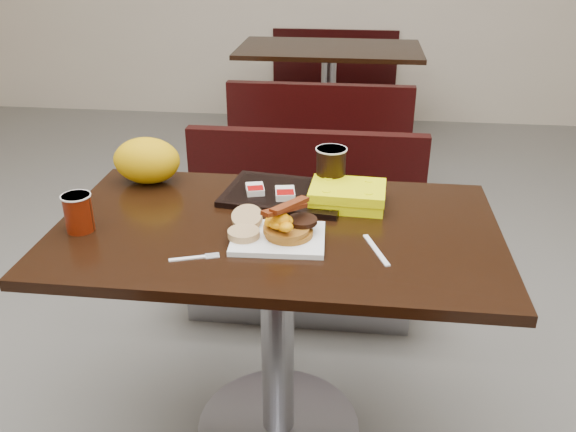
# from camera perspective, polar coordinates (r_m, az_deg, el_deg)

# --- Properties ---
(floor) EXTENTS (6.00, 7.00, 0.01)m
(floor) POSITION_cam_1_polar(r_m,az_deg,el_deg) (2.08, -0.91, -19.64)
(floor) COLOR slate
(floor) RESTS_ON ground
(table_near) EXTENTS (1.20, 0.70, 0.75)m
(table_near) POSITION_cam_1_polar(r_m,az_deg,el_deg) (1.83, -0.99, -11.43)
(table_near) COLOR black
(table_near) RESTS_ON floor
(bench_near_n) EXTENTS (1.00, 0.46, 0.72)m
(bench_near_n) POSITION_cam_1_polar(r_m,az_deg,el_deg) (2.43, 1.21, -1.65)
(bench_near_n) COLOR black
(bench_near_n) RESTS_ON floor
(table_far) EXTENTS (1.20, 0.70, 0.75)m
(table_far) POSITION_cam_1_polar(r_m,az_deg,el_deg) (4.19, 3.81, 10.67)
(table_far) COLOR black
(table_far) RESTS_ON floor
(bench_far_s) EXTENTS (1.00, 0.46, 0.72)m
(bench_far_s) POSITION_cam_1_polar(r_m,az_deg,el_deg) (3.53, 3.14, 7.42)
(bench_far_s) COLOR black
(bench_far_s) RESTS_ON floor
(bench_far_n) EXTENTS (1.00, 0.46, 0.72)m
(bench_far_n) POSITION_cam_1_polar(r_m,az_deg,el_deg) (4.87, 4.30, 12.67)
(bench_far_n) COLOR black
(bench_far_n) RESTS_ON floor
(platter) EXTENTS (0.25, 0.20, 0.01)m
(platter) POSITION_cam_1_polar(r_m,az_deg,el_deg) (1.55, -0.93, -2.13)
(platter) COLOR white
(platter) RESTS_ON table_near
(pancake_stack) EXTENTS (0.14, 0.14, 0.03)m
(pancake_stack) POSITION_cam_1_polar(r_m,az_deg,el_deg) (1.55, 0.08, -1.38)
(pancake_stack) COLOR #A9701C
(pancake_stack) RESTS_ON platter
(sausage_patty) EXTENTS (0.09, 0.09, 0.01)m
(sausage_patty) POSITION_cam_1_polar(r_m,az_deg,el_deg) (1.55, 1.37, -0.45)
(sausage_patty) COLOR black
(sausage_patty) RESTS_ON pancake_stack
(scrambled_eggs) EXTENTS (0.09, 0.08, 0.04)m
(scrambled_eggs) POSITION_cam_1_polar(r_m,az_deg,el_deg) (1.51, -0.66, -0.55)
(scrambled_eggs) COLOR #FF9D05
(scrambled_eggs) RESTS_ON pancake_stack
(bacon_strips) EXTENTS (0.14, 0.16, 0.01)m
(bacon_strips) POSITION_cam_1_polar(r_m,az_deg,el_deg) (1.52, -0.32, 0.77)
(bacon_strips) COLOR #471405
(bacon_strips) RESTS_ON scrambled_eggs
(muffin_bottom) EXTENTS (0.09, 0.09, 0.02)m
(muffin_bottom) POSITION_cam_1_polar(r_m,az_deg,el_deg) (1.54, -4.23, -1.68)
(muffin_bottom) COLOR tan
(muffin_bottom) RESTS_ON platter
(muffin_top) EXTENTS (0.08, 0.09, 0.05)m
(muffin_top) POSITION_cam_1_polar(r_m,az_deg,el_deg) (1.60, -3.91, -0.14)
(muffin_top) COLOR tan
(muffin_top) RESTS_ON platter
(coffee_cup_near) EXTENTS (0.09, 0.09, 0.10)m
(coffee_cup_near) POSITION_cam_1_polar(r_m,az_deg,el_deg) (1.68, -19.28, 0.28)
(coffee_cup_near) COLOR maroon
(coffee_cup_near) RESTS_ON table_near
(fork) EXTENTS (0.12, 0.06, 0.00)m
(fork) POSITION_cam_1_polar(r_m,az_deg,el_deg) (1.49, -9.56, -3.99)
(fork) COLOR white
(fork) RESTS_ON table_near
(knife) EXTENTS (0.07, 0.16, 0.00)m
(knife) POSITION_cam_1_polar(r_m,az_deg,el_deg) (1.52, 8.36, -3.20)
(knife) COLOR white
(knife) RESTS_ON table_near
(condiment_syrup) EXTENTS (0.05, 0.04, 0.01)m
(condiment_syrup) POSITION_cam_1_polar(r_m,az_deg,el_deg) (1.69, -4.05, 0.32)
(condiment_syrup) COLOR #BD3608
(condiment_syrup) RESTS_ON table_near
(condiment_ketchup) EXTENTS (0.04, 0.03, 0.01)m
(condiment_ketchup) POSITION_cam_1_polar(r_m,az_deg,el_deg) (1.71, -1.31, 0.61)
(condiment_ketchup) COLOR #8C0504
(condiment_ketchup) RESTS_ON table_near
(tray) EXTENTS (0.39, 0.30, 0.02)m
(tray) POSITION_cam_1_polar(r_m,az_deg,el_deg) (1.80, -0.23, 2.12)
(tray) COLOR black
(tray) RESTS_ON table_near
(hashbrown_sleeve_left) EXTENTS (0.07, 0.08, 0.02)m
(hashbrown_sleeve_left) POSITION_cam_1_polar(r_m,az_deg,el_deg) (1.79, -3.15, 2.56)
(hashbrown_sleeve_left) COLOR silver
(hashbrown_sleeve_left) RESTS_ON tray
(hashbrown_sleeve_right) EXTENTS (0.07, 0.08, 0.02)m
(hashbrown_sleeve_right) POSITION_cam_1_polar(r_m,az_deg,el_deg) (1.76, -0.28, 2.17)
(hashbrown_sleeve_right) COLOR silver
(hashbrown_sleeve_right) RESTS_ON tray
(coffee_cup_far) EXTENTS (0.10, 0.10, 0.12)m
(coffee_cup_far) POSITION_cam_1_polar(r_m,az_deg,el_deg) (1.81, 4.09, 4.60)
(coffee_cup_far) COLOR black
(coffee_cup_far) RESTS_ON tray
(clamshell) EXTENTS (0.22, 0.17, 0.06)m
(clamshell) POSITION_cam_1_polar(r_m,az_deg,el_deg) (1.75, 5.66, 1.95)
(clamshell) COLOR #F8FA04
(clamshell) RESTS_ON table_near
(paper_bag) EXTENTS (0.22, 0.16, 0.14)m
(paper_bag) POSITION_cam_1_polar(r_m,az_deg,el_deg) (1.93, -13.25, 5.16)
(paper_bag) COLOR orange
(paper_bag) RESTS_ON table_near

